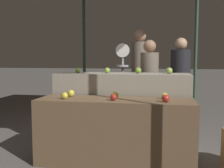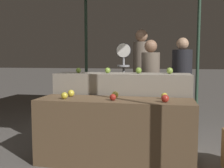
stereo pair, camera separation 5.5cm
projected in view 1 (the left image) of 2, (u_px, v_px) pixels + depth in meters
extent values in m
plane|color=#66605B|center=(115.00, 163.00, 3.17)|extent=(60.00, 60.00, 0.00)
cylinder|color=#33513D|center=(84.00, 55.00, 6.23)|extent=(0.07, 0.07, 2.72)
cylinder|color=#33513D|center=(196.00, 54.00, 5.76)|extent=(0.07, 0.07, 2.72)
cube|color=brown|center=(115.00, 132.00, 3.13)|extent=(1.85, 0.55, 0.79)
cube|color=gray|center=(122.00, 111.00, 3.70)|extent=(1.85, 0.55, 1.06)
sphere|color=gold|center=(65.00, 96.00, 3.10)|extent=(0.08, 0.08, 0.08)
sphere|color=#AD281E|center=(113.00, 97.00, 2.99)|extent=(0.08, 0.08, 0.08)
sphere|color=#B72D23|center=(166.00, 98.00, 2.88)|extent=(0.09, 0.09, 0.09)
sphere|color=gold|center=(71.00, 93.00, 3.29)|extent=(0.09, 0.09, 0.09)
sphere|color=gold|center=(115.00, 95.00, 3.19)|extent=(0.08, 0.08, 0.08)
sphere|color=gold|center=(165.00, 96.00, 3.10)|extent=(0.08, 0.08, 0.08)
sphere|color=#84AD3D|center=(78.00, 70.00, 3.76)|extent=(0.07, 0.07, 0.07)
sphere|color=#84AD3D|center=(107.00, 70.00, 3.68)|extent=(0.08, 0.08, 0.08)
sphere|color=#7AA338|center=(138.00, 70.00, 3.60)|extent=(0.08, 0.08, 0.08)
sphere|color=#8EB247|center=(169.00, 71.00, 3.54)|extent=(0.09, 0.09, 0.09)
cylinder|color=#99999E|center=(123.00, 92.00, 4.37)|extent=(0.04, 0.04, 1.42)
cylinder|color=black|center=(123.00, 50.00, 4.30)|extent=(0.25, 0.01, 0.25)
cylinder|color=silver|center=(123.00, 50.00, 4.28)|extent=(0.23, 0.02, 0.23)
cylinder|color=#99999E|center=(123.00, 62.00, 4.30)|extent=(0.01, 0.01, 0.14)
cylinder|color=#99999E|center=(122.00, 66.00, 4.31)|extent=(0.20, 0.20, 0.03)
cube|color=#2D2D38|center=(149.00, 112.00, 4.39)|extent=(0.26, 0.21, 0.73)
cylinder|color=#756656|center=(149.00, 72.00, 4.32)|extent=(0.40, 0.40, 0.63)
sphere|color=#936B51|center=(150.00, 46.00, 4.28)|extent=(0.21, 0.21, 0.21)
cube|color=#2D2D38|center=(179.00, 107.00, 4.80)|extent=(0.29, 0.20, 0.76)
cylinder|color=#232328|center=(180.00, 68.00, 4.73)|extent=(0.41, 0.41, 0.66)
sphere|color=tan|center=(181.00, 44.00, 4.69)|extent=(0.22, 0.22, 0.22)
cube|color=#2D2D38|center=(139.00, 101.00, 5.21)|extent=(0.25, 0.17, 0.85)
cylinder|color=#756656|center=(140.00, 61.00, 5.13)|extent=(0.35, 0.35, 0.74)
sphere|color=tan|center=(140.00, 36.00, 5.08)|extent=(0.24, 0.24, 0.24)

